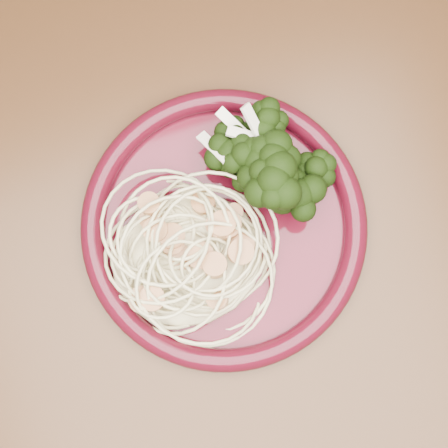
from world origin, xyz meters
TOP-DOWN VIEW (x-y plane):
  - dining_table at (0.00, 0.00)m, footprint 1.20×0.80m
  - dinner_plate at (0.11, 0.03)m, footprint 0.34×0.34m
  - spaghetti_pile at (0.07, 0.01)m, footprint 0.17×0.16m
  - scallop_cluster at (0.07, 0.01)m, footprint 0.16×0.16m
  - broccoli_pile at (0.16, 0.05)m, footprint 0.15×0.18m
  - onion_garnish at (0.16, 0.05)m, footprint 0.10×0.12m

SIDE VIEW (x-z plane):
  - dining_table at x=0.00m, z-range 0.28..1.03m
  - dinner_plate at x=0.11m, z-range 0.75..0.77m
  - spaghetti_pile at x=0.07m, z-range 0.76..0.79m
  - broccoli_pile at x=0.16m, z-range 0.76..0.81m
  - scallop_cluster at x=0.07m, z-range 0.79..0.83m
  - onion_garnish at x=0.16m, z-range 0.79..0.84m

